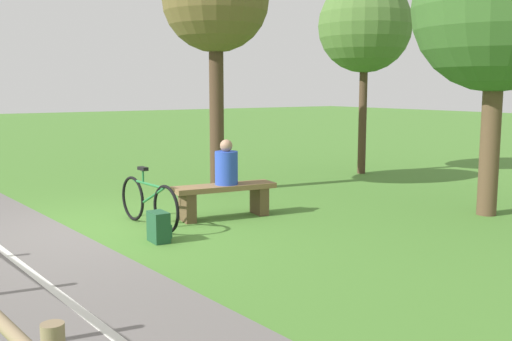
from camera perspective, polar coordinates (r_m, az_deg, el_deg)
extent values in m
plane|color=#477A2D|center=(8.71, -15.28, -5.61)|extent=(80.00, 80.00, 0.00)
cube|color=brown|center=(9.14, -3.08, -1.62)|extent=(1.66, 0.65, 0.08)
cube|color=brown|center=(9.44, 0.32, -2.90)|extent=(0.21, 0.40, 0.44)
cube|color=brown|center=(8.97, -6.63, -3.53)|extent=(0.21, 0.40, 0.44)
cylinder|color=#2847B7|center=(9.11, -2.88, 0.25)|extent=(0.40, 0.40, 0.52)
sphere|color=#9E755B|center=(9.07, -2.89, 2.40)|extent=(0.19, 0.19, 0.19)
torus|color=black|center=(8.28, -8.67, -3.70)|extent=(0.09, 0.68, 0.68)
torus|color=black|center=(9.16, -11.80, -2.65)|extent=(0.09, 0.68, 0.68)
cylinder|color=#237038|center=(8.67, -10.36, -1.30)|extent=(0.09, 0.86, 0.04)
cylinder|color=#237038|center=(8.56, -9.86, -2.37)|extent=(0.08, 0.62, 0.32)
cylinder|color=#237038|center=(8.78, -10.84, -0.53)|extent=(0.03, 0.03, 0.20)
cube|color=black|center=(8.77, -10.86, 0.18)|extent=(0.09, 0.20, 0.05)
cube|color=#1E4C2D|center=(7.86, -9.38, -5.39)|extent=(0.21, 0.33, 0.40)
cube|color=#245B37|center=(7.92, -8.56, -5.71)|extent=(0.05, 0.23, 0.18)
cylinder|color=#473323|center=(11.38, -3.82, 5.85)|extent=(0.27, 0.27, 3.16)
cylinder|color=brown|center=(9.94, 21.68, 3.29)|extent=(0.30, 0.30, 2.57)
sphere|color=#386028|center=(9.98, 22.27, 14.37)|extent=(2.57, 2.57, 2.57)
cylinder|color=#473323|center=(14.00, 10.25, 5.56)|extent=(0.18, 0.18, 2.87)
sphere|color=#4C7033|center=(14.06, 10.46, 13.59)|extent=(2.13, 2.13, 2.13)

